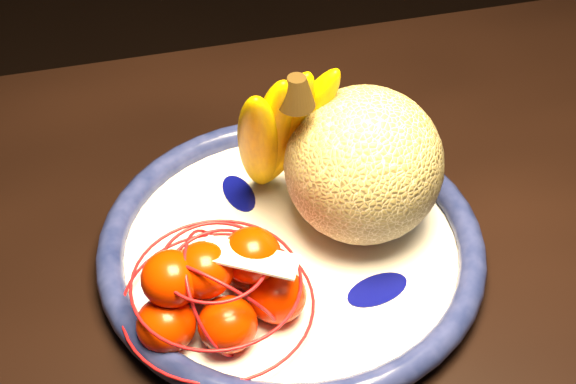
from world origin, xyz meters
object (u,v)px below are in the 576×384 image
object	(u,v)px
fruit_bowl	(291,248)
banana_bunch	(277,128)
mandarin_bag	(217,287)
cantaloupe	(364,165)

from	to	relation	value
fruit_bowl	banana_bunch	xyz separation A→B (m)	(0.00, 0.06, 0.09)
mandarin_bag	banana_bunch	bearing A→B (deg)	54.30
cantaloupe	fruit_bowl	bearing A→B (deg)	-167.56
fruit_bowl	banana_bunch	world-z (taller)	banana_bunch
fruit_bowl	cantaloupe	bearing A→B (deg)	12.44
mandarin_bag	cantaloupe	bearing A→B (deg)	25.15
mandarin_bag	fruit_bowl	bearing A→B (deg)	34.71
fruit_bowl	mandarin_bag	world-z (taller)	mandarin_bag
cantaloupe	mandarin_bag	bearing A→B (deg)	-154.85
banana_bunch	mandarin_bag	distance (m)	0.14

